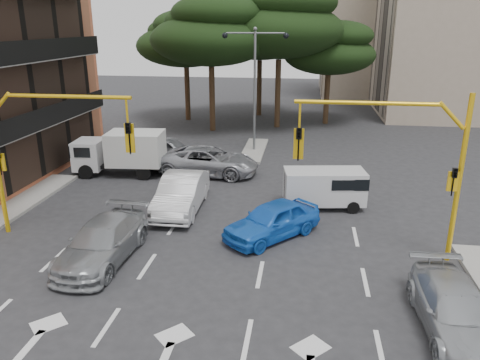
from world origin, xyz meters
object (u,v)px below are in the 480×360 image
object	(u,v)px
street_lamp_center	(255,68)
car_silver_parked	(455,311)
box_truck_a	(120,153)
car_silver_wagon	(102,242)
car_silver_cross_a	(208,161)
signal_mast_left	(36,141)
car_silver_cross_b	(168,149)
signal_mast_right	(408,154)
van_white	(324,189)
car_blue_compact	(272,220)
car_white_hatch	(181,193)

from	to	relation	value
street_lamp_center	car_silver_parked	distance (m)	20.42
car_silver_parked	box_truck_a	xyz separation A→B (m)	(-14.46, 12.34, 0.56)
car_silver_wagon	car_silver_cross_a	bearing A→B (deg)	83.44
signal_mast_left	box_truck_a	distance (m)	8.44
signal_mast_left	car_silver_cross_a	distance (m)	10.43
car_silver_cross_a	car_silver_parked	world-z (taller)	car_silver_cross_a
street_lamp_center	box_truck_a	distance (m)	10.03
car_silver_wagon	box_truck_a	distance (m)	10.27
street_lamp_center	car_silver_cross_a	bearing A→B (deg)	-110.70
signal_mast_left	car_silver_cross_b	size ratio (longest dim) A/B	1.35
signal_mast_right	van_white	xyz separation A→B (m)	(-2.52, 4.56, -2.98)
signal_mast_right	car_blue_compact	distance (m)	5.69
car_blue_compact	car_silver_wagon	xyz separation A→B (m)	(-5.87, -2.76, -0.01)
street_lamp_center	signal_mast_left	bearing A→B (deg)	-115.91
street_lamp_center	car_silver_cross_b	bearing A→B (deg)	-149.04
car_blue_compact	car_silver_wagon	size ratio (longest dim) A/B	0.86
signal_mast_right	car_silver_wagon	distance (m)	11.11
van_white	box_truck_a	distance (m)	11.67
box_truck_a	signal_mast_left	bearing A→B (deg)	175.75
signal_mast_right	street_lamp_center	xyz separation A→B (m)	(-6.80, 14.01, 1.54)
signal_mast_right	car_blue_compact	xyz separation A→B (m)	(-4.63, 1.01, -3.16)
car_blue_compact	car_silver_wagon	distance (m)	6.49
signal_mast_left	car_silver_cross_b	distance (m)	11.59
car_silver_cross_a	signal_mast_left	bearing A→B (deg)	155.37
car_silver_cross_b	car_silver_parked	xyz separation A→B (m)	(12.60, -15.34, -0.09)
car_silver_cross_a	van_white	distance (m)	7.54
car_blue_compact	box_truck_a	xyz separation A→B (m)	(-9.03, 7.00, 0.50)
car_blue_compact	van_white	size ratio (longest dim) A/B	1.17
signal_mast_right	car_silver_parked	bearing A→B (deg)	-79.59
car_silver_parked	signal_mast_left	bearing A→B (deg)	161.47
street_lamp_center	car_silver_cross_a	xyz separation A→B (m)	(-2.00, -5.29, -4.65)
street_lamp_center	car_silver_parked	xyz separation A→B (m)	(7.60, -18.34, -4.76)
car_white_hatch	van_white	world-z (taller)	van_white
car_silver_wagon	van_white	bearing A→B (deg)	40.96
car_silver_wagon	car_silver_cross_b	distance (m)	12.82
car_white_hatch	car_silver_cross_b	xyz separation A→B (m)	(-2.87, 7.73, -0.06)
car_silver_cross_b	box_truck_a	size ratio (longest dim) A/B	0.89
car_silver_cross_a	car_silver_cross_b	bearing A→B (deg)	56.85
car_blue_compact	car_silver_cross_a	size ratio (longest dim) A/B	0.76
signal_mast_left	car_blue_compact	world-z (taller)	signal_mast_left
car_silver_cross_a	box_truck_a	distance (m)	4.93
car_blue_compact	car_silver_parked	xyz separation A→B (m)	(5.42, -5.34, -0.06)
signal_mast_left	car_silver_cross_a	world-z (taller)	signal_mast_left
signal_mast_left	van_white	bearing A→B (deg)	22.35
car_blue_compact	box_truck_a	distance (m)	11.44
car_white_hatch	van_white	size ratio (longest dim) A/B	1.36
car_silver_parked	box_truck_a	distance (m)	19.02
signal_mast_left	car_silver_wagon	xyz separation A→B (m)	(3.11, -1.75, -3.17)
car_white_hatch	car_silver_cross_a	world-z (taller)	car_white_hatch
car_silver_wagon	car_silver_cross_b	world-z (taller)	car_silver_cross_b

